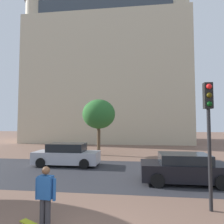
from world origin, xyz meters
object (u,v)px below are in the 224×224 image
person_skater (46,195)px  traffic_light_pole (209,120)px  car_silver (67,155)px  car_black (184,168)px  skateboard (31,224)px

person_skater → traffic_light_pole: (4.97, 1.81, 2.08)m
car_silver → person_skater: bearing=-74.1°
car_silver → traffic_light_pole: (7.32, -6.44, 2.31)m
car_black → traffic_light_pole: size_ratio=0.98×
skateboard → car_black: 7.27m
car_silver → skateboard: bearing=-77.1°
car_black → traffic_light_pole: bearing=-87.8°
car_black → car_silver: bearing=155.8°
traffic_light_pole → person_skater: bearing=-159.9°
car_silver → car_black: size_ratio=1.07×
person_skater → skateboard: 1.01m
skateboard → traffic_light_pole: size_ratio=0.18×
person_skater → car_silver: bearing=105.9°
car_silver → traffic_light_pole: 10.02m
person_skater → car_black: person_skater is taller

